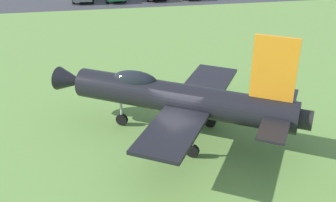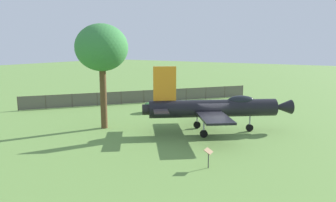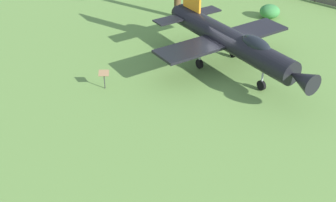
{
  "view_description": "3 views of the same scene",
  "coord_description": "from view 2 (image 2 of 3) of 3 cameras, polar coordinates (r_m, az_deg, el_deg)",
  "views": [
    {
      "loc": [
        9.36,
        14.18,
        10.44
      ],
      "look_at": [
        0.52,
        -0.3,
        1.9
      ],
      "focal_mm": 44.74,
      "sensor_mm": 36.0,
      "label": 1
    },
    {
      "loc": [
        -23.44,
        -10.37,
        7.03
      ],
      "look_at": [
        -1.45,
        3.39,
        2.5
      ],
      "focal_mm": 34.31,
      "sensor_mm": 36.0,
      "label": 2
    },
    {
      "loc": [
        -1.88,
        -24.64,
        13.16
      ],
      "look_at": [
        -3.25,
        -6.44,
        1.5
      ],
      "focal_mm": 46.64,
      "sensor_mm": 36.0,
      "label": 3
    }
  ],
  "objects": [
    {
      "name": "ground_plane",
      "position": [
        26.58,
        7.92,
        -5.53
      ],
      "size": [
        200.0,
        200.0,
        0.0
      ],
      "primitive_type": "plane",
      "color": "#668E42"
    },
    {
      "name": "display_jet",
      "position": [
        26.19,
        8.7,
        -1.17
      ],
      "size": [
        9.44,
        10.96,
        5.4
      ],
      "rotation": [
        0.0,
        0.0,
        5.37
      ],
      "color": "black",
      "rests_on": "ground_plane"
    },
    {
      "name": "shade_tree",
      "position": [
        27.35,
        -11.69,
        9.11
      ],
      "size": [
        4.46,
        4.27,
        8.79
      ],
      "color": "brown",
      "rests_on": "ground_plane"
    },
    {
      "name": "perimeter_fence",
      "position": [
        39.66,
        -4.3,
        0.88
      ],
      "size": [
        22.5,
        17.52,
        1.56
      ],
      "rotation": [
        0.0,
        0.0,
        8.76
      ],
      "color": "#4C4238",
      "rests_on": "ground_plane"
    },
    {
      "name": "shrub_near_fence",
      "position": [
        36.03,
        9.65,
        -0.95
      ],
      "size": [
        1.32,
        1.41,
        0.67
      ],
      "color": "#387F3D",
      "rests_on": "ground_plane"
    },
    {
      "name": "shrub_by_tree",
      "position": [
        33.88,
        -3.19,
        -1.14
      ],
      "size": [
        1.59,
        1.47,
        1.09
      ],
      "color": "#387F3D",
      "rests_on": "ground_plane"
    },
    {
      "name": "info_plaque",
      "position": [
        18.86,
        7.21,
        -9.29
      ],
      "size": [
        0.64,
        0.45,
        1.14
      ],
      "color": "#333333",
      "rests_on": "ground_plane"
    }
  ]
}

